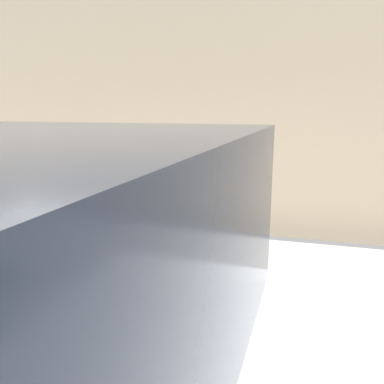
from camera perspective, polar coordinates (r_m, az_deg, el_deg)
sidewalk at (r=4.10m, az=0.88°, el=-13.62°), size 24.00×2.80×0.11m
building_facade at (r=5.77m, az=6.50°, el=22.87°), size 24.00×0.30×5.81m
parking_meter at (r=2.55m, az=-0.00°, el=-0.80°), size 0.22×0.14×1.56m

